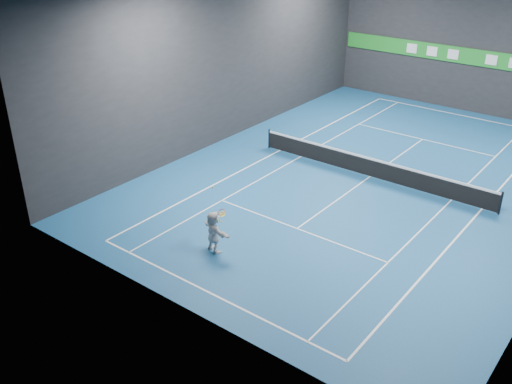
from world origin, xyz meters
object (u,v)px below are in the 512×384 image
Objects in this scene: tennis_net at (371,167)px; tennis_ball at (213,187)px; tennis_racket at (221,213)px; player at (214,232)px.

tennis_ball is at bearing -100.07° from tennis_net.
tennis_net is 20.59× the size of tennis_racket.
tennis_net is at bearing 79.93° from tennis_ball.
tennis_racket is (-1.20, -9.72, 1.21)m from tennis_net.
tennis_racket reaches higher than player.
tennis_net is (1.59, 9.76, -0.31)m from player.
tennis_ball reaches higher than tennis_racket.
player is at bearing -99.23° from tennis_net.
player is at bearing -172.88° from tennis_racket.
tennis_ball is (-0.12, 0.16, 1.78)m from player.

